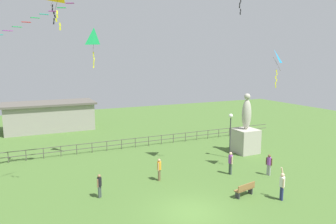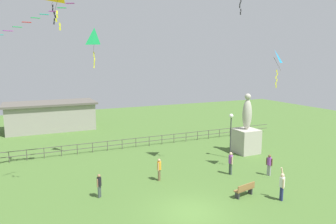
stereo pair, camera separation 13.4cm
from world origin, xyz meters
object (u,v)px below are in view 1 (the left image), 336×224
object	(u,v)px
statue_monument	(246,136)
lamppost	(231,125)
person_1	(269,163)
kite_2	(274,59)
person_0	(230,162)
person_4	(159,168)
person_3	(99,184)
kite_3	(94,38)
person_2	(282,184)
park_bench	(245,189)

from	to	relation	value
statue_monument	lamppost	xyz separation A→B (m)	(-2.26, -0.71, 1.28)
person_1	kite_2	distance (m)	7.62
person_0	person_4	world-z (taller)	person_0
person_4	statue_monument	bearing A→B (deg)	16.62
lamppost	person_3	size ratio (longest dim) A/B	2.59
person_3	kite_3	world-z (taller)	kite_3
lamppost	person_1	distance (m)	5.13
person_2	kite_2	distance (m)	8.81
person_2	kite_3	world-z (taller)	kite_3
park_bench	kite_2	xyz separation A→B (m)	(4.16, 2.52, 8.06)
person_1	person_3	distance (m)	12.32
statue_monument	park_bench	xyz separation A→B (m)	(-6.12, -7.63, -1.14)
person_3	person_4	distance (m)	4.58
park_bench	person_4	size ratio (longest dim) A/B	0.97
lamppost	person_1	bearing A→B (deg)	-89.06
person_3	kite_3	bearing A→B (deg)	78.03
park_bench	kite_3	world-z (taller)	kite_3
park_bench	kite_3	bearing A→B (deg)	120.94
person_3	lamppost	bearing A→B (deg)	15.17
kite_2	kite_3	world-z (taller)	kite_3
statue_monument	person_1	distance (m)	5.91
park_bench	person_4	distance (m)	6.06
statue_monument	kite_2	world-z (taller)	kite_2
person_1	kite_2	world-z (taller)	kite_2
person_2	kite_3	distance (m)	17.68
person_0	person_2	world-z (taller)	person_2
kite_2	kite_3	size ratio (longest dim) A/B	0.83
person_2	person_3	bearing A→B (deg)	153.43
statue_monument	person_4	xyz separation A→B (m)	(-9.95, -2.97, -0.69)
person_0	kite_2	size ratio (longest dim) A/B	0.64
person_0	kite_2	distance (m)	8.07
person_0	kite_3	world-z (taller)	kite_3
person_1	person_2	xyz separation A→B (m)	(-2.24, -3.56, 0.09)
park_bench	person_4	xyz separation A→B (m)	(-3.84, 4.66, 0.45)
person_4	kite_2	bearing A→B (deg)	-14.99
statue_monument	person_1	xyz separation A→B (m)	(-2.19, -5.44, -0.69)
kite_3	statue_monument	bearing A→B (deg)	-15.45
kite_2	person_2	bearing A→B (deg)	-122.40
person_2	kite_2	xyz separation A→B (m)	(2.47, 3.89, 7.52)
person_2	person_3	xyz separation A→B (m)	(-9.99, 4.99, -0.14)
person_4	kite_2	xyz separation A→B (m)	(7.99, -2.14, 7.61)
park_bench	kite_3	size ratio (longest dim) A/B	0.48
person_0	person_3	distance (m)	9.79
park_bench	person_1	xyz separation A→B (m)	(3.93, 2.19, 0.45)
park_bench	kite_2	size ratio (longest dim) A/B	0.58
lamppost	person_4	world-z (taller)	lamppost
person_1	person_2	size ratio (longest dim) A/B	0.79
person_1	lamppost	bearing A→B (deg)	90.94
person_0	person_2	distance (m)	4.95
person_0	park_bench	bearing A→B (deg)	-112.55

